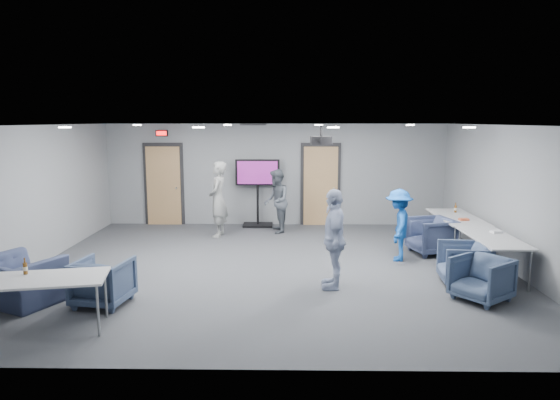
{
  "coord_description": "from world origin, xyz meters",
  "views": [
    {
      "loc": [
        0.33,
        -9.25,
        2.79
      ],
      "look_at": [
        0.17,
        0.66,
        1.2
      ],
      "focal_mm": 32.0,
      "sensor_mm": 36.0,
      "label": 1
    }
  ],
  "objects_px": {
    "person_a": "(218,199)",
    "bottle_front": "(25,268)",
    "person_d": "(399,225)",
    "chair_right_c": "(481,279)",
    "chair_right_a": "(431,236)",
    "tv_stand": "(258,189)",
    "person_c": "(334,239)",
    "chair_front_a": "(103,282)",
    "table_right_a": "(457,218)",
    "chair_front_b": "(19,281)",
    "table_right_b": "(493,239)",
    "projector": "(321,140)",
    "bottle_right": "(455,209)",
    "chair_right_b": "(464,264)",
    "person_b": "(276,201)",
    "table_front_left": "(31,282)"
  },
  "relations": [
    {
      "from": "chair_front_a",
      "to": "table_right_b",
      "type": "relative_size",
      "value": 0.44
    },
    {
      "from": "chair_right_a",
      "to": "chair_right_c",
      "type": "xyz_separation_m",
      "value": [
        0.0,
        -2.77,
        -0.04
      ]
    },
    {
      "from": "chair_right_b",
      "to": "bottle_front",
      "type": "bearing_deg",
      "value": -68.78
    },
    {
      "from": "chair_right_a",
      "to": "bottle_front",
      "type": "bearing_deg",
      "value": -73.16
    },
    {
      "from": "chair_right_c",
      "to": "tv_stand",
      "type": "height_order",
      "value": "tv_stand"
    },
    {
      "from": "bottle_right",
      "to": "table_right_a",
      "type": "bearing_deg",
      "value": -103.65
    },
    {
      "from": "chair_front_b",
      "to": "projector",
      "type": "bearing_deg",
      "value": -126.36
    },
    {
      "from": "person_a",
      "to": "person_b",
      "type": "bearing_deg",
      "value": 111.17
    },
    {
      "from": "person_a",
      "to": "chair_right_a",
      "type": "distance_m",
      "value": 4.97
    },
    {
      "from": "bottle_right",
      "to": "projector",
      "type": "height_order",
      "value": "projector"
    },
    {
      "from": "table_right_b",
      "to": "bottle_front",
      "type": "xyz_separation_m",
      "value": [
        -7.22,
        -2.32,
        0.13
      ]
    },
    {
      "from": "person_a",
      "to": "tv_stand",
      "type": "bearing_deg",
      "value": 147.03
    },
    {
      "from": "table_front_left",
      "to": "chair_front_b",
      "type": "bearing_deg",
      "value": 114.66
    },
    {
      "from": "table_front_left",
      "to": "chair_front_a",
      "type": "bearing_deg",
      "value": 49.11
    },
    {
      "from": "chair_right_b",
      "to": "chair_front_b",
      "type": "xyz_separation_m",
      "value": [
        -7.13,
        -1.05,
        0.0
      ]
    },
    {
      "from": "person_d",
      "to": "chair_right_c",
      "type": "relative_size",
      "value": 1.89
    },
    {
      "from": "bottle_front",
      "to": "chair_right_a",
      "type": "bearing_deg",
      "value": 30.33
    },
    {
      "from": "chair_right_a",
      "to": "bottle_right",
      "type": "bearing_deg",
      "value": 124.32
    },
    {
      "from": "person_d",
      "to": "person_c",
      "type": "bearing_deg",
      "value": -26.19
    },
    {
      "from": "chair_right_a",
      "to": "table_front_left",
      "type": "height_order",
      "value": "chair_right_a"
    },
    {
      "from": "person_a",
      "to": "bottle_front",
      "type": "xyz_separation_m",
      "value": [
        -1.87,
        -5.37,
        -0.09
      ]
    },
    {
      "from": "bottle_front",
      "to": "chair_front_a",
      "type": "bearing_deg",
      "value": 48.11
    },
    {
      "from": "person_a",
      "to": "tv_stand",
      "type": "relative_size",
      "value": 1.02
    },
    {
      "from": "projector",
      "to": "tv_stand",
      "type": "bearing_deg",
      "value": 110.77
    },
    {
      "from": "bottle_front",
      "to": "projector",
      "type": "bearing_deg",
      "value": 38.83
    },
    {
      "from": "chair_front_b",
      "to": "tv_stand",
      "type": "relative_size",
      "value": 0.63
    },
    {
      "from": "person_a",
      "to": "table_right_b",
      "type": "xyz_separation_m",
      "value": [
        5.35,
        -3.05,
        -0.22
      ]
    },
    {
      "from": "person_a",
      "to": "person_c",
      "type": "height_order",
      "value": "person_a"
    },
    {
      "from": "table_right_a",
      "to": "chair_front_b",
      "type": "bearing_deg",
      "value": 113.65
    },
    {
      "from": "person_b",
      "to": "chair_right_b",
      "type": "height_order",
      "value": "person_b"
    },
    {
      "from": "person_d",
      "to": "projector",
      "type": "xyz_separation_m",
      "value": [
        -1.57,
        0.04,
        1.68
      ]
    },
    {
      "from": "bottle_front",
      "to": "tv_stand",
      "type": "relative_size",
      "value": 0.13
    },
    {
      "from": "person_b",
      "to": "person_d",
      "type": "height_order",
      "value": "person_b"
    },
    {
      "from": "person_d",
      "to": "bottle_right",
      "type": "xyz_separation_m",
      "value": [
        1.57,
        1.35,
        0.09
      ]
    },
    {
      "from": "person_b",
      "to": "chair_right_b",
      "type": "distance_m",
      "value": 5.17
    },
    {
      "from": "bottle_right",
      "to": "person_a",
      "type": "bearing_deg",
      "value": 172.88
    },
    {
      "from": "person_d",
      "to": "bottle_right",
      "type": "distance_m",
      "value": 2.07
    },
    {
      "from": "person_a",
      "to": "table_right_b",
      "type": "relative_size",
      "value": 1.0
    },
    {
      "from": "table_right_b",
      "to": "projector",
      "type": "height_order",
      "value": "projector"
    },
    {
      "from": "chair_right_a",
      "to": "projector",
      "type": "distance_m",
      "value": 3.15
    },
    {
      "from": "person_b",
      "to": "chair_right_a",
      "type": "distance_m",
      "value": 3.87
    },
    {
      "from": "person_c",
      "to": "chair_front_a",
      "type": "xyz_separation_m",
      "value": [
        -3.59,
        -0.84,
        -0.48
      ]
    },
    {
      "from": "chair_right_a",
      "to": "table_right_b",
      "type": "xyz_separation_m",
      "value": [
        0.65,
        -1.52,
        0.3
      ]
    },
    {
      "from": "bottle_right",
      "to": "projector",
      "type": "xyz_separation_m",
      "value": [
        -3.14,
        -1.31,
        1.59
      ]
    },
    {
      "from": "chair_right_b",
      "to": "chair_right_c",
      "type": "bearing_deg",
      "value": 5.36
    },
    {
      "from": "chair_right_a",
      "to": "person_d",
      "type": "bearing_deg",
      "value": -71.42
    },
    {
      "from": "chair_right_a",
      "to": "table_right_b",
      "type": "height_order",
      "value": "chair_right_a"
    },
    {
      "from": "table_right_a",
      "to": "chair_right_b",
      "type": "bearing_deg",
      "value": 164.56
    },
    {
      "from": "chair_front_a",
      "to": "tv_stand",
      "type": "distance_m",
      "value": 6.12
    },
    {
      "from": "person_b",
      "to": "bottle_front",
      "type": "bearing_deg",
      "value": -34.92
    }
  ]
}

